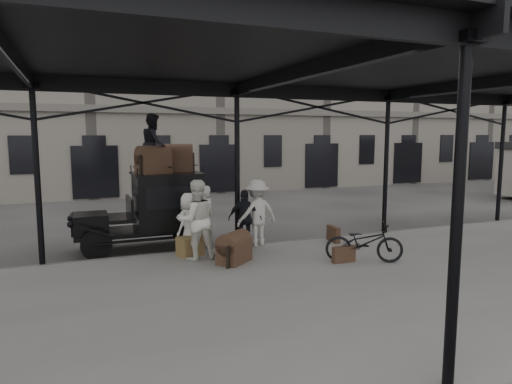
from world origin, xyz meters
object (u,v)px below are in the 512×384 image
(bicycle, at_px, (364,242))
(steamer_trunk_roof_near, at_px, (153,162))
(taxi, at_px, (156,207))
(steamer_trunk_platform, at_px, (234,250))
(porter_official, at_px, (245,218))
(porter_left, at_px, (204,218))

(bicycle, relative_size, steamer_trunk_roof_near, 2.12)
(taxi, relative_size, steamer_trunk_platform, 4.19)
(bicycle, bearing_deg, porter_official, 67.40)
(bicycle, bearing_deg, steamer_trunk_platform, 95.74)
(porter_left, xyz_separation_m, porter_official, (1.18, 0.00, -0.09))
(steamer_trunk_platform, bearing_deg, taxi, 77.77)
(taxi, height_order, bicycle, taxi)
(taxi, bearing_deg, porter_left, -52.39)
(taxi, distance_m, steamer_trunk_roof_near, 1.33)
(bicycle, xyz_separation_m, steamer_trunk_platform, (-2.97, 1.14, -0.17))
(taxi, bearing_deg, porter_official, -31.31)
(porter_official, distance_m, steamer_trunk_platform, 1.67)
(porter_left, xyz_separation_m, bicycle, (3.34, -2.52, -0.39))
(bicycle, relative_size, steamer_trunk_platform, 2.15)
(porter_official, xyz_separation_m, bicycle, (2.17, -2.52, -0.31))
(porter_official, relative_size, bicycle, 0.85)
(porter_left, distance_m, bicycle, 4.20)
(porter_left, height_order, steamer_trunk_roof_near, steamer_trunk_roof_near)
(bicycle, distance_m, steamer_trunk_platform, 3.18)
(steamer_trunk_roof_near, bearing_deg, taxi, 51.74)
(porter_left, bearing_deg, porter_official, 157.17)
(taxi, xyz_separation_m, bicycle, (4.38, -3.86, -0.56))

